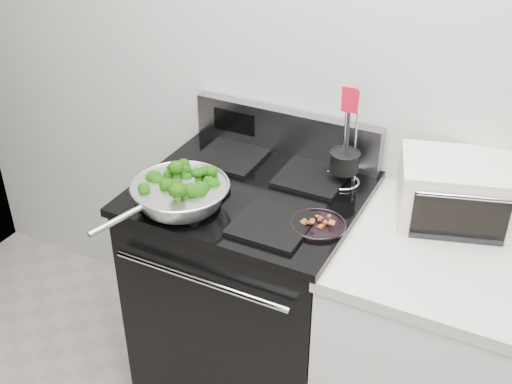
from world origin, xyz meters
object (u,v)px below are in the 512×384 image
Objects in this scene: skillet at (180,193)px; toaster_oven at (456,191)px; gas_range at (251,288)px; utensil_holder at (344,167)px; bacon_plate at (318,222)px.

skillet is 1.21× the size of toaster_oven.
gas_range is 2.14× the size of skillet.
skillet is 1.40× the size of utensil_holder.
toaster_oven reaches higher than bacon_plate.
utensil_holder is at bearing 56.75° from skillet.
skillet is (-0.16, -0.21, 0.52)m from gas_range.
gas_range is at bearing 178.34° from toaster_oven.
gas_range is 2.98× the size of utensil_holder.
skillet is at bearing -139.57° from utensil_holder.
gas_range is 6.17× the size of bacon_plate.
utensil_holder is 0.87× the size of toaster_oven.
utensil_holder is (-0.02, 0.30, 0.05)m from bacon_plate.
toaster_oven reaches higher than skillet.
gas_range is at bearing 67.45° from skillet.
skillet is 0.48m from bacon_plate.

